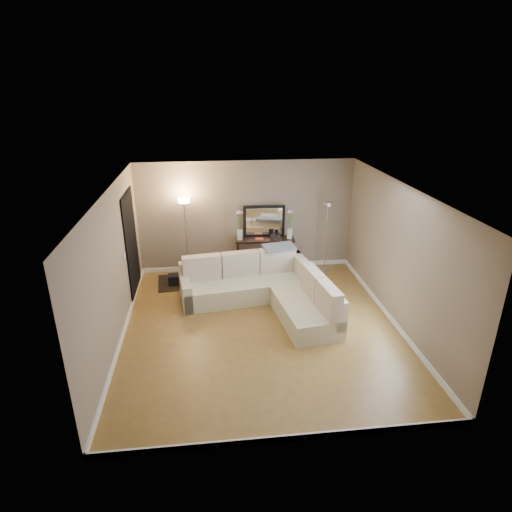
{
  "coord_description": "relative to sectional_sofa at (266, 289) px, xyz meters",
  "views": [
    {
      "loc": [
        -0.88,
        -6.78,
        4.23
      ],
      "look_at": [
        0.0,
        0.8,
        1.1
      ],
      "focal_mm": 30.0,
      "sensor_mm": 36.0,
      "label": 1
    }
  ],
  "objects": [
    {
      "name": "flower_vase_right",
      "position": [
        0.76,
        1.55,
        0.78
      ],
      "size": [
        0.16,
        0.13,
        0.72
      ],
      "color": "silver",
      "rests_on": "console_table"
    },
    {
      "name": "charcoal_rug",
      "position": [
        -1.69,
        1.24,
        -0.34
      ],
      "size": [
        1.27,
        1.0,
        0.02
      ],
      "primitive_type": "cube",
      "rotation": [
        0.0,
        0.0,
        0.09
      ],
      "color": "black",
      "rests_on": "floor"
    },
    {
      "name": "floor",
      "position": [
        -0.22,
        -0.88,
        -0.35
      ],
      "size": [
        5.0,
        5.5,
        0.01
      ],
      "primitive_type": "cube",
      "color": "olive",
      "rests_on": "ground"
    },
    {
      "name": "switch_plate",
      "position": [
        -2.7,
        -0.03,
        0.86
      ],
      "size": [
        0.02,
        0.08,
        0.12
      ],
      "primitive_type": "cube",
      "color": "white",
      "rests_on": "ground"
    },
    {
      "name": "black_bag",
      "position": [
        -1.88,
        1.12,
        -0.22
      ],
      "size": [
        0.36,
        0.27,
        0.22
      ],
      "primitive_type": "cube",
      "rotation": [
        0.0,
        0.0,
        0.09
      ],
      "color": "black",
      "rests_on": "charcoal_rug"
    },
    {
      "name": "wall_right",
      "position": [
        2.29,
        -0.88,
        0.96
      ],
      "size": [
        0.02,
        5.5,
        2.6
      ],
      "primitive_type": "cube",
      "color": "gray",
      "rests_on": "ground"
    },
    {
      "name": "floor_lamp_unlit",
      "position": [
        1.61,
        1.49,
        0.85
      ],
      "size": [
        0.25,
        0.25,
        1.7
      ],
      "color": "silver",
      "rests_on": "floor"
    },
    {
      "name": "throw_blanket",
      "position": [
        0.37,
        0.71,
        0.61
      ],
      "size": [
        0.73,
        0.51,
        0.09
      ],
      "primitive_type": "cube",
      "rotation": [
        0.1,
        0.0,
        0.19
      ],
      "color": "slate",
      "rests_on": "sectional_sofa"
    },
    {
      "name": "doorway",
      "position": [
        -2.7,
        0.82,
        0.76
      ],
      "size": [
        0.02,
        1.2,
        2.2
      ],
      "primitive_type": "cube",
      "color": "black",
      "rests_on": "ground"
    },
    {
      "name": "wall_back",
      "position": [
        -0.22,
        1.88,
        0.96
      ],
      "size": [
        5.0,
        0.02,
        2.6
      ],
      "primitive_type": "cube",
      "color": "gray",
      "rests_on": "ground"
    },
    {
      "name": "table_decor",
      "position": [
        0.17,
        1.53,
        0.51
      ],
      "size": [
        0.58,
        0.13,
        0.14
      ],
      "color": "#CD4C24",
      "rests_on": "console_table"
    },
    {
      "name": "baseboard_left",
      "position": [
        -2.7,
        -0.88,
        -0.29
      ],
      "size": [
        0.03,
        5.5,
        0.1
      ],
      "primitive_type": "cube",
      "color": "white",
      "rests_on": "ground"
    },
    {
      "name": "flower_vase_left",
      "position": [
        -0.4,
        1.59,
        0.78
      ],
      "size": [
        0.16,
        0.13,
        0.72
      ],
      "color": "silver",
      "rests_on": "console_table"
    },
    {
      "name": "baseboard_front",
      "position": [
        -0.22,
        -3.62,
        -0.29
      ],
      "size": [
        5.0,
        0.03,
        0.1
      ],
      "primitive_type": "cube",
      "color": "white",
      "rests_on": "ground"
    },
    {
      "name": "ceiling",
      "position": [
        -0.22,
        -0.88,
        2.26
      ],
      "size": [
        5.0,
        5.5,
        0.01
      ],
      "primitive_type": "cube",
      "color": "white",
      "rests_on": "ground"
    },
    {
      "name": "baseboard_back",
      "position": [
        -0.22,
        1.85,
        -0.29
      ],
      "size": [
        5.0,
        0.03,
        0.1
      ],
      "primitive_type": "cube",
      "color": "white",
      "rests_on": "ground"
    },
    {
      "name": "floor_lamp_lit",
      "position": [
        -1.62,
        1.6,
        0.96
      ],
      "size": [
        0.28,
        0.28,
        1.84
      ],
      "color": "silver",
      "rests_on": "floor"
    },
    {
      "name": "baseboard_right",
      "position": [
        2.27,
        -0.88,
        -0.29
      ],
      "size": [
        0.03,
        5.5,
        0.1
      ],
      "primitive_type": "cube",
      "color": "white",
      "rests_on": "ground"
    },
    {
      "name": "console_table",
      "position": [
        0.1,
        1.57,
        0.13
      ],
      "size": [
        1.38,
        0.42,
        0.84
      ],
      "color": "black",
      "rests_on": "floor"
    },
    {
      "name": "sectional_sofa",
      "position": [
        0.0,
        0.0,
        0.0
      ],
      "size": [
        2.97,
        2.63,
        0.93
      ],
      "color": "beige",
      "rests_on": "floor"
    },
    {
      "name": "leaning_mirror",
      "position": [
        0.19,
        1.74,
        0.87
      ],
      "size": [
        0.97,
        0.08,
        0.76
      ],
      "color": "black",
      "rests_on": "console_table"
    },
    {
      "name": "wall_front",
      "position": [
        -0.22,
        -3.64,
        0.96
      ],
      "size": [
        5.0,
        0.02,
        2.6
      ],
      "primitive_type": "cube",
      "color": "gray",
      "rests_on": "ground"
    },
    {
      "name": "wall_left",
      "position": [
        -2.73,
        -0.88,
        0.96
      ],
      "size": [
        0.02,
        5.5,
        2.6
      ],
      "primitive_type": "cube",
      "color": "gray",
      "rests_on": "ground"
    }
  ]
}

